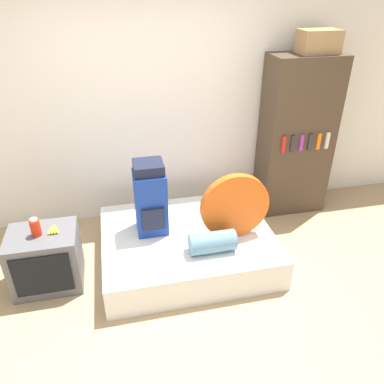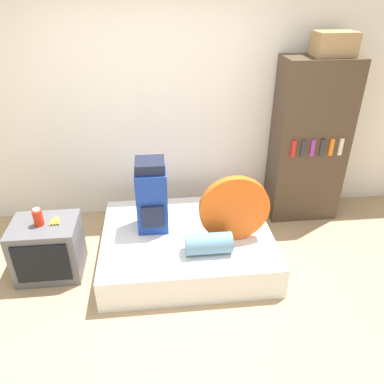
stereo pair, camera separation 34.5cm
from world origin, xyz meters
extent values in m
plane|color=tan|center=(0.00, 0.00, 0.00)|extent=(16.00, 16.00, 0.00)
cube|color=white|center=(0.00, 1.78, 1.30)|extent=(8.00, 0.05, 2.60)
cube|color=white|center=(0.17, 0.77, 0.16)|extent=(1.65, 1.32, 0.32)
cube|color=navy|center=(-0.15, 0.90, 0.63)|extent=(0.29, 0.29, 0.63)
cube|color=#191E33|center=(-0.15, 0.92, 0.99)|extent=(0.27, 0.26, 0.10)
cube|color=#191E33|center=(-0.15, 0.74, 0.54)|extent=(0.21, 0.03, 0.23)
cylinder|color=#E05B19|center=(0.60, 0.63, 0.65)|extent=(0.66, 0.07, 0.66)
cylinder|color=#5B849E|center=(0.34, 0.44, 0.42)|extent=(0.42, 0.20, 0.20)
cube|color=#5B5B60|center=(-1.15, 0.71, 0.28)|extent=(0.60, 0.47, 0.55)
cube|color=black|center=(-1.15, 0.47, 0.29)|extent=(0.48, 0.02, 0.40)
cylinder|color=red|center=(-1.17, 0.70, 0.63)|extent=(0.09, 0.09, 0.15)
cylinder|color=white|center=(-1.17, 0.70, 0.71)|extent=(0.06, 0.06, 0.02)
ellipsoid|color=yellow|center=(-1.05, 0.73, 0.57)|extent=(0.07, 0.14, 0.03)
ellipsoid|color=yellow|center=(-1.04, 0.73, 0.57)|extent=(0.04, 0.14, 0.03)
ellipsoid|color=yellow|center=(-1.03, 0.73, 0.57)|extent=(0.04, 0.14, 0.03)
ellipsoid|color=yellow|center=(-1.02, 0.73, 0.57)|extent=(0.07, 0.14, 0.03)
cube|color=#473828|center=(1.61, 1.50, 0.91)|extent=(0.78, 0.42, 1.82)
cube|color=red|center=(1.35, 1.28, 0.94)|extent=(0.04, 0.02, 0.19)
cube|color=#2D2D33|center=(1.45, 1.28, 0.94)|extent=(0.04, 0.02, 0.19)
cube|color=purple|center=(1.55, 1.28, 0.94)|extent=(0.04, 0.02, 0.19)
cube|color=#2D2D33|center=(1.66, 1.28, 0.94)|extent=(0.04, 0.02, 0.19)
cube|color=orange|center=(1.76, 1.28, 0.94)|extent=(0.04, 0.02, 0.19)
cube|color=beige|center=(1.87, 1.28, 0.94)|extent=(0.04, 0.02, 0.19)
cube|color=#A88456|center=(1.70, 1.50, 1.94)|extent=(0.40, 0.27, 0.23)
camera|label=1|loc=(-0.43, -2.16, 2.49)|focal=35.00mm
camera|label=2|loc=(-0.09, -2.21, 2.49)|focal=35.00mm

